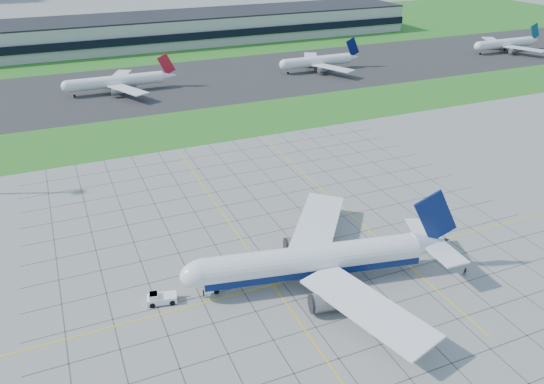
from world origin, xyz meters
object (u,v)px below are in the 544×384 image
(pushback_tug, at_px, (160,298))
(airliner, at_px, (315,260))
(crew_far, at_px, (465,272))
(distant_jet_2, at_px, (318,61))
(distant_jet_1, at_px, (118,81))
(crew_near, at_px, (204,293))
(distant_jet_3, at_px, (506,43))

(pushback_tug, bearing_deg, airliner, 0.76)
(crew_far, xyz_separation_m, distant_jet_2, (48.59, 154.97, 3.62))
(pushback_tug, xyz_separation_m, crew_far, (57.31, -15.54, -0.11))
(airliner, height_order, crew_far, airliner)
(distant_jet_1, bearing_deg, pushback_tug, -95.85)
(crew_near, height_order, crew_far, crew_far)
(pushback_tug, xyz_separation_m, distant_jet_2, (105.90, 139.43, 3.51))
(pushback_tug, distance_m, distant_jet_3, 255.60)
(crew_far, bearing_deg, distant_jet_3, 77.75)
(crew_near, height_order, distant_jet_2, distant_jet_2)
(pushback_tug, distance_m, distant_jet_2, 175.13)
(airliner, relative_size, crew_far, 31.45)
(airliner, distance_m, distant_jet_2, 163.84)
(distant_jet_3, bearing_deg, distant_jet_1, 178.47)
(crew_near, distance_m, distant_jet_2, 171.93)
(distant_jet_1, bearing_deg, crew_near, -92.69)
(crew_far, bearing_deg, distant_jet_2, 106.89)
(crew_near, xyz_separation_m, distant_jet_2, (98.16, 141.10, 3.64))
(crew_far, relative_size, distant_jet_3, 0.04)
(airliner, xyz_separation_m, crew_near, (-21.22, 3.55, -3.88))
(pushback_tug, height_order, crew_far, pushback_tug)
(airliner, bearing_deg, crew_far, -9.03)
(airliner, bearing_deg, distant_jet_3, 47.82)
(distant_jet_2, bearing_deg, crew_near, -124.83)
(pushback_tug, bearing_deg, distant_jet_1, 95.12)
(crew_near, height_order, distant_jet_3, distant_jet_3)
(distant_jet_3, bearing_deg, pushback_tug, -147.99)
(crew_far, relative_size, distant_jet_2, 0.04)
(distant_jet_2, bearing_deg, distant_jet_1, 179.10)
(distant_jet_1, relative_size, distant_jet_2, 1.03)
(airliner, height_order, distant_jet_3, airliner)
(airliner, height_order, pushback_tug, airliner)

